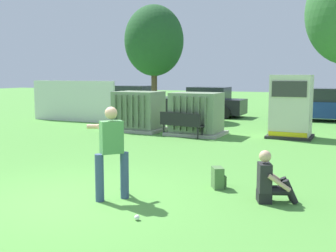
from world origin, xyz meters
name	(u,v)px	position (x,y,z in m)	size (l,w,h in m)	color
ground_plane	(78,200)	(0.00, 0.00, 0.00)	(96.00, 96.00, 0.00)	#51933D
fence_panel	(73,101)	(-8.18, 10.50, 1.00)	(4.80, 0.12, 2.00)	silver
transformer_west	(138,112)	(-3.55, 8.80, 0.79)	(2.10, 1.70, 1.62)	#9E9B93
transformer_mid_west	(196,114)	(-0.99, 8.75, 0.79)	(2.10, 1.70, 1.62)	#9E9B93
generator_enclosure	(291,107)	(2.42, 9.49, 1.14)	(1.60, 1.40, 2.30)	#262626
park_bench	(181,123)	(-1.27, 7.92, 0.54)	(1.84, 0.76, 0.92)	black
batter	(111,148)	(0.54, 0.31, 0.98)	(1.37, 1.26, 1.74)	#384C75
sports_ball	(137,218)	(1.53, -0.50, 0.04)	(0.09, 0.09, 0.09)	white
seated_spectator	(270,182)	(3.27, 1.36, 0.38)	(0.79, 0.66, 0.96)	black
backpack	(218,178)	(2.13, 1.84, 0.21)	(0.37, 0.38, 0.44)	#4C723F
tree_left	(154,41)	(-5.16, 13.44, 4.03)	(3.07, 3.07, 5.87)	brown
parked_car_leftmost	(132,100)	(-8.01, 16.07, 0.75)	(4.27, 2.05, 1.62)	#B2B2B7
parked_car_left_of_center	(207,103)	(-2.95, 15.52, 0.75)	(4.21, 1.95, 1.62)	black
parked_car_right_of_center	(324,106)	(3.06, 15.93, 0.75)	(4.33, 2.18, 1.62)	navy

